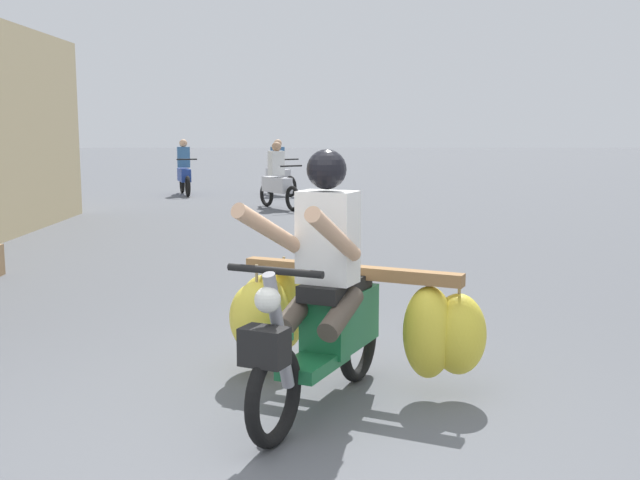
# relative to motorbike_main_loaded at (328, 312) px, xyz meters

# --- Properties ---
(ground_plane) EXTENTS (120.00, 120.00, 0.00)m
(ground_plane) POSITION_rel_motorbike_main_loaded_xyz_m (-0.23, -1.13, -0.53)
(ground_plane) COLOR #56595E
(motorbike_main_loaded) EXTENTS (1.75, 1.93, 1.58)m
(motorbike_main_loaded) POSITION_rel_motorbike_main_loaded_xyz_m (0.00, 0.00, 0.00)
(motorbike_main_loaded) COLOR black
(motorbike_main_loaded) RESTS_ON ground
(motorbike_distant_ahead_left) EXTENTS (0.66, 1.57, 1.40)m
(motorbike_distant_ahead_left) POSITION_rel_motorbike_main_loaded_xyz_m (-3.41, 14.72, 0.04)
(motorbike_distant_ahead_left) COLOR black
(motorbike_distant_ahead_left) RESTS_ON ground
(motorbike_distant_ahead_right) EXTENTS (0.93, 1.43, 1.40)m
(motorbike_distant_ahead_right) POSITION_rel_motorbike_main_loaded_xyz_m (-1.02, 14.64, 0.04)
(motorbike_distant_ahead_right) COLOR black
(motorbike_distant_ahead_right) RESTS_ON ground
(motorbike_distant_far_ahead) EXTENTS (0.96, 1.41, 1.40)m
(motorbike_distant_far_ahead) POSITION_rel_motorbike_main_loaded_xyz_m (-0.88, 11.40, 0.04)
(motorbike_distant_far_ahead) COLOR black
(motorbike_distant_far_ahead) RESTS_ON ground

